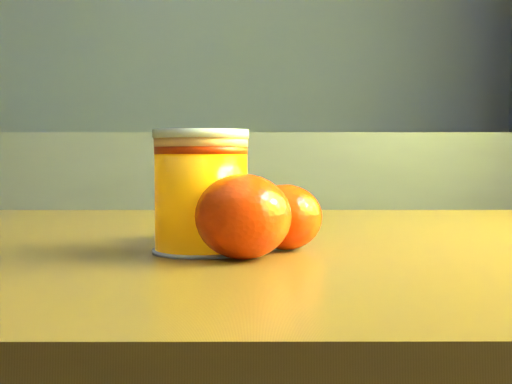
{
  "coord_description": "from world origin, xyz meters",
  "views": [
    {
      "loc": [
        0.95,
        -0.54,
        0.85
      ],
      "look_at": [
        0.95,
        0.04,
        0.82
      ],
      "focal_mm": 50.0,
      "sensor_mm": 36.0,
      "label": 1
    }
  ],
  "objects": [
    {
      "name": "table",
      "position": [
        0.96,
        0.11,
        0.67
      ],
      "size": [
        1.03,
        0.72,
        0.77
      ],
      "rotation": [
        0.0,
        0.0,
        0.01
      ],
      "color": "brown",
      "rests_on": "ground"
    },
    {
      "name": "juice_glass",
      "position": [
        0.9,
        0.03,
        0.82
      ],
      "size": [
        0.08,
        0.08,
        0.1
      ],
      "rotation": [
        0.0,
        0.0,
        -0.3
      ],
      "color": "orange",
      "rests_on": "table"
    },
    {
      "name": "orange_front",
      "position": [
        0.97,
        0.05,
        0.8
      ],
      "size": [
        0.08,
        0.08,
        0.05
      ],
      "primitive_type": "ellipsoid",
      "rotation": [
        0.0,
        0.0,
        -0.33
      ],
      "color": "red",
      "rests_on": "table"
    },
    {
      "name": "orange_extra",
      "position": [
        0.94,
        -0.01,
        0.8
      ],
      "size": [
        0.08,
        0.08,
        0.06
      ],
      "primitive_type": "ellipsoid",
      "rotation": [
        0.0,
        0.0,
        0.17
      ],
      "color": "red",
      "rests_on": "table"
    },
    {
      "name": "orange_back",
      "position": [
        0.91,
        0.11,
        0.8
      ],
      "size": [
        0.07,
        0.07,
        0.06
      ],
      "primitive_type": "ellipsoid",
      "rotation": [
        0.0,
        0.0,
        -0.05
      ],
      "color": "red",
      "rests_on": "table"
    }
  ]
}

